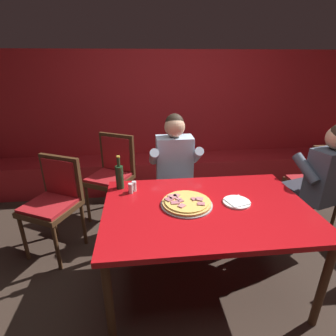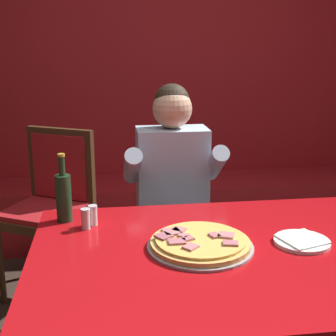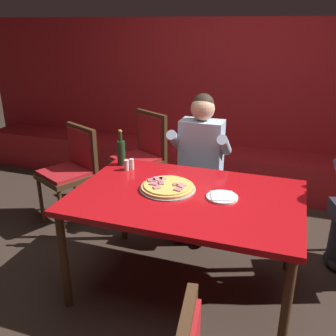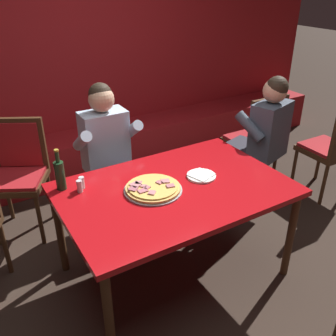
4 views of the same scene
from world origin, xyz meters
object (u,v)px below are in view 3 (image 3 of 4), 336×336
at_px(shaker_black_pepper, 126,166).
at_px(dining_chair_far_right, 72,167).
at_px(pizza, 168,187).
at_px(diner_seated_blue_shirt, 199,159).
at_px(beer_bottle, 121,152).
at_px(main_dining_table, 186,203).
at_px(shaker_oregano, 132,165).
at_px(plate_white_paper, 222,197).
at_px(dining_chair_near_left, 143,152).

bearing_deg(shaker_black_pepper, dining_chair_far_right, 154.93).
xyz_separation_m(pizza, diner_seated_blue_shirt, (0.02, 0.79, -0.07)).
height_order(pizza, beer_bottle, beer_bottle).
relative_size(main_dining_table, shaker_oregano, 17.91).
height_order(plate_white_paper, diner_seated_blue_shirt, diner_seated_blue_shirt).
bearing_deg(beer_bottle, shaker_black_pepper, -48.36).
height_order(pizza, dining_chair_near_left, dining_chair_near_left).
distance_m(shaker_black_pepper, diner_seated_blue_shirt, 0.71).
xyz_separation_m(plate_white_paper, diner_seated_blue_shirt, (-0.37, 0.80, -0.06)).
distance_m(main_dining_table, diner_seated_blue_shirt, 0.84).
relative_size(shaker_oregano, dining_chair_near_left, 0.09).
height_order(beer_bottle, shaker_black_pepper, beer_bottle).
bearing_deg(dining_chair_near_left, diner_seated_blue_shirt, -27.22).
xyz_separation_m(pizza, beer_bottle, (-0.51, 0.34, 0.09)).
distance_m(plate_white_paper, beer_bottle, 0.97).
bearing_deg(shaker_oregano, beer_bottle, 151.06).
distance_m(diner_seated_blue_shirt, dining_chair_near_left, 0.78).
bearing_deg(dining_chair_far_right, beer_bottle, -20.51).
distance_m(beer_bottle, shaker_oregano, 0.15).
bearing_deg(shaker_oregano, dining_chair_far_right, 158.08).
bearing_deg(dining_chair_near_left, dining_chair_far_right, -131.14).
xyz_separation_m(beer_bottle, diner_seated_blue_shirt, (0.54, 0.45, -0.16)).
distance_m(shaker_oregano, dining_chair_near_left, 0.93).
height_order(plate_white_paper, shaker_oregano, shaker_oregano).
relative_size(dining_chair_near_left, dining_chair_far_right, 1.05).
distance_m(pizza, beer_bottle, 0.62).
bearing_deg(diner_seated_blue_shirt, dining_chair_far_right, -169.85).
distance_m(main_dining_table, pizza, 0.18).
relative_size(diner_seated_blue_shirt, dining_chair_near_left, 1.29).
xyz_separation_m(shaker_black_pepper, dining_chair_near_left, (-0.24, 0.90, -0.21)).
distance_m(plate_white_paper, diner_seated_blue_shirt, 0.88).
relative_size(beer_bottle, dining_chair_far_right, 0.31).
xyz_separation_m(main_dining_table, plate_white_paper, (0.24, 0.02, 0.08)).
relative_size(main_dining_table, beer_bottle, 5.27).
relative_size(diner_seated_blue_shirt, dining_chair_far_right, 1.35).
bearing_deg(shaker_black_pepper, shaker_oregano, 51.88).
bearing_deg(dining_chair_far_right, plate_white_paper, -21.00).
xyz_separation_m(beer_bottle, dining_chair_far_right, (-0.64, 0.24, -0.30)).
bearing_deg(pizza, plate_white_paper, -1.88).
height_order(diner_seated_blue_shirt, dining_chair_far_right, diner_seated_blue_shirt).
bearing_deg(shaker_oregano, shaker_black_pepper, -128.12).
distance_m(plate_white_paper, shaker_oregano, 0.83).
bearing_deg(shaker_black_pepper, main_dining_table, -25.62).
distance_m(beer_bottle, dining_chair_far_right, 0.74).
bearing_deg(shaker_oregano, diner_seated_blue_shirt, 51.18).
relative_size(main_dining_table, diner_seated_blue_shirt, 1.21).
relative_size(main_dining_table, dining_chair_near_left, 1.56).
relative_size(pizza, dining_chair_near_left, 0.40).
distance_m(pizza, dining_chair_far_right, 1.31).
height_order(main_dining_table, plate_white_paper, plate_white_paper).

